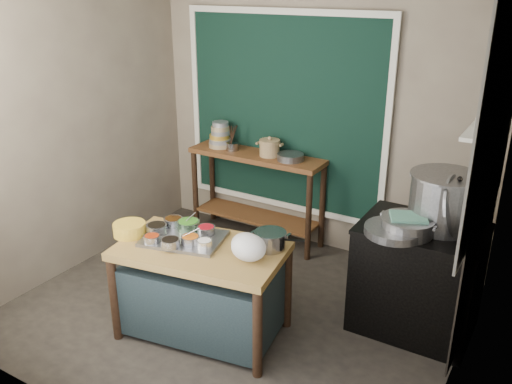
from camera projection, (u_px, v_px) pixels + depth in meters
The scene contains 30 objects.
floor at pixel (235, 310), 4.60m from camera, with size 3.50×3.00×0.02m, color #2E2923.
back_wall at pixel (317, 112), 5.28m from camera, with size 3.50×0.02×2.80m, color gray.
left_wall at pixel (70, 122), 4.92m from camera, with size 0.02×3.00×2.80m, color gray.
right_wall at pixel (478, 197), 3.24m from camera, with size 0.02×3.00×2.80m, color gray.
curtain_panel at pixel (283, 114), 5.44m from camera, with size 2.10×0.02×1.90m, color black.
curtain_frame at pixel (283, 114), 5.43m from camera, with size 2.22×0.03×2.02m, color beige, non-canonical shape.
tile_panel at pixel (500, 105), 3.52m from camera, with size 0.02×1.70×1.70m, color #B2B2AA.
soot_patch at pixel (477, 255), 4.02m from camera, with size 0.01×1.30×1.30m, color black.
wall_shelf at pixel (485, 130), 3.90m from camera, with size 0.22×0.70×0.03m, color beige.
prep_table at pixel (202, 290), 4.18m from camera, with size 1.25×0.72×0.75m, color brown.
back_counter at pixel (257, 197), 5.70m from camera, with size 1.45×0.40×0.95m, color brown.
stove_block at pixel (417, 280), 4.23m from camera, with size 0.90×0.68×0.85m, color black.
stove_top at pixel (423, 229), 4.07m from camera, with size 0.92×0.69×0.03m, color black.
condiment_tray at pixel (184, 239), 4.14m from camera, with size 0.60×0.43×0.03m, color gray.
condiment_bowls at pixel (180, 232), 4.15m from camera, with size 0.60×0.47×0.07m.
yellow_basin at pixel (130, 229), 4.22m from camera, with size 0.25×0.25×0.10m, color gold.
saucepan at pixel (270, 240), 4.00m from camera, with size 0.25×0.25×0.13m, color gray, non-canonical shape.
plastic_bag_a at pixel (249, 247), 3.82m from camera, with size 0.26×0.22×0.20m, color white.
plastic_bag_b at pixel (247, 245), 3.88m from camera, with size 0.24×0.20×0.18m, color white.
bowl_stack at pixel (220, 136), 5.71m from camera, with size 0.24×0.24×0.27m.
utensil_cup at pixel (232, 146), 5.62m from camera, with size 0.14×0.14×0.08m, color gray.
ceramic_crock at pixel (270, 149), 5.43m from camera, with size 0.22×0.22×0.15m, color #998153, non-canonical shape.
wide_bowl at pixel (290, 157), 5.32m from camera, with size 0.26×0.26×0.07m, color gray.
stock_pot at pixel (444, 201), 3.99m from camera, with size 0.53×0.53×0.42m, color gray, non-canonical shape.
pot_lid at pixel (453, 206), 3.87m from camera, with size 0.45×0.45×0.02m, color gray.
steamer at pixel (407, 226), 3.93m from camera, with size 0.39×0.39×0.13m, color gray, non-canonical shape.
green_cloth at pixel (408, 217), 3.90m from camera, with size 0.25×0.20×0.02m, color #4E896B.
shallow_pan at pixel (394, 231), 3.94m from camera, with size 0.43×0.43×0.06m, color gray.
shelf_bowl_stack at pixel (485, 122), 3.84m from camera, with size 0.15×0.15×0.12m.
shelf_bowl_green at pixel (492, 117), 4.08m from camera, with size 0.15×0.15×0.05m, color gray.
Camera 1 is at (2.16, -3.25, 2.62)m, focal length 38.00 mm.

